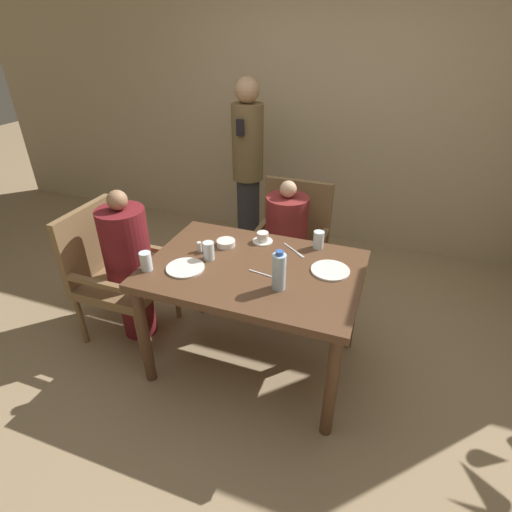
% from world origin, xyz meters
% --- Properties ---
extents(ground_plane, '(16.00, 16.00, 0.00)m').
position_xyz_m(ground_plane, '(0.00, 0.00, 0.00)').
color(ground_plane, '#9E8460').
extents(wall_back, '(8.00, 0.06, 2.80)m').
position_xyz_m(wall_back, '(0.00, 2.06, 1.40)').
color(wall_back, tan).
rests_on(wall_back, ground_plane).
extents(dining_table, '(1.29, 0.89, 0.78)m').
position_xyz_m(dining_table, '(0.00, 0.00, 0.68)').
color(dining_table, brown).
rests_on(dining_table, ground_plane).
extents(chair_left_side, '(0.56, 0.56, 0.97)m').
position_xyz_m(chair_left_side, '(-1.08, 0.00, 0.53)').
color(chair_left_side, brown).
rests_on(chair_left_side, ground_plane).
extents(diner_in_left_chair, '(0.32, 0.32, 1.14)m').
position_xyz_m(diner_in_left_chair, '(-0.93, 0.00, 0.59)').
color(diner_in_left_chair, maroon).
rests_on(diner_in_left_chair, ground_plane).
extents(chair_far_side, '(0.56, 0.56, 0.97)m').
position_xyz_m(chair_far_side, '(0.00, 0.87, 0.53)').
color(chair_far_side, brown).
rests_on(chair_far_side, ground_plane).
extents(diner_in_far_chair, '(0.32, 0.32, 1.08)m').
position_xyz_m(diner_in_far_chair, '(-0.00, 0.72, 0.55)').
color(diner_in_far_chair, maroon).
rests_on(diner_in_far_chair, ground_plane).
extents(standing_host, '(0.28, 0.32, 1.67)m').
position_xyz_m(standing_host, '(-0.59, 1.44, 0.90)').
color(standing_host, '#2D2D33').
rests_on(standing_host, ground_plane).
extents(plate_main_left, '(0.23, 0.23, 0.01)m').
position_xyz_m(plate_main_left, '(-0.38, -0.16, 0.78)').
color(plate_main_left, white).
rests_on(plate_main_left, dining_table).
extents(plate_main_right, '(0.23, 0.23, 0.01)m').
position_xyz_m(plate_main_right, '(0.45, 0.11, 0.78)').
color(plate_main_right, white).
rests_on(plate_main_right, dining_table).
extents(teacup_with_saucer, '(0.14, 0.14, 0.07)m').
position_xyz_m(teacup_with_saucer, '(-0.05, 0.32, 0.81)').
color(teacup_with_saucer, white).
rests_on(teacup_with_saucer, dining_table).
extents(bowl_small, '(0.12, 0.12, 0.04)m').
position_xyz_m(bowl_small, '(-0.26, 0.18, 0.80)').
color(bowl_small, white).
rests_on(bowl_small, dining_table).
extents(water_bottle, '(0.08, 0.08, 0.24)m').
position_xyz_m(water_bottle, '(0.21, -0.16, 0.89)').
color(water_bottle, silver).
rests_on(water_bottle, dining_table).
extents(glass_tall_near, '(0.07, 0.07, 0.12)m').
position_xyz_m(glass_tall_near, '(-0.59, -0.25, 0.84)').
color(glass_tall_near, silver).
rests_on(glass_tall_near, dining_table).
extents(glass_tall_mid, '(0.07, 0.07, 0.12)m').
position_xyz_m(glass_tall_mid, '(0.32, 0.37, 0.84)').
color(glass_tall_mid, silver).
rests_on(glass_tall_mid, dining_table).
extents(glass_tall_far, '(0.07, 0.07, 0.12)m').
position_xyz_m(glass_tall_far, '(-0.29, -0.01, 0.84)').
color(glass_tall_far, silver).
rests_on(glass_tall_far, dining_table).
extents(salt_shaker, '(0.03, 0.03, 0.07)m').
position_xyz_m(salt_shaker, '(-0.39, 0.06, 0.81)').
color(salt_shaker, white).
rests_on(salt_shaker, dining_table).
extents(pepper_shaker, '(0.03, 0.03, 0.06)m').
position_xyz_m(pepper_shaker, '(-0.35, 0.06, 0.81)').
color(pepper_shaker, '#4C3D2D').
rests_on(pepper_shaker, dining_table).
extents(fork_beside_plate, '(0.20, 0.05, 0.00)m').
position_xyz_m(fork_beside_plate, '(0.11, -0.07, 0.78)').
color(fork_beside_plate, silver).
rests_on(fork_beside_plate, dining_table).
extents(knife_beside_plate, '(0.18, 0.14, 0.00)m').
position_xyz_m(knife_beside_plate, '(0.18, 0.27, 0.78)').
color(knife_beside_plate, silver).
rests_on(knife_beside_plate, dining_table).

